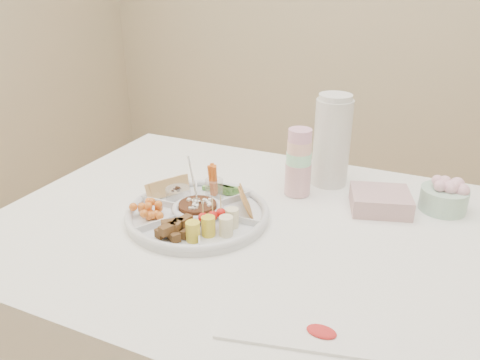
% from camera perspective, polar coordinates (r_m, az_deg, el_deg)
% --- Properties ---
extents(dining_table, '(1.52, 1.02, 0.76)m').
position_cam_1_polar(dining_table, '(1.46, 4.41, -19.00)').
color(dining_table, white).
rests_on(dining_table, floor).
extents(party_tray, '(0.38, 0.38, 0.04)m').
position_cam_1_polar(party_tray, '(1.27, -5.17, -3.80)').
color(party_tray, silver).
rests_on(party_tray, dining_table).
extents(bean_dip, '(0.10, 0.10, 0.04)m').
position_cam_1_polar(bean_dip, '(1.26, -5.19, -3.50)').
color(bean_dip, '#362014').
rests_on(bean_dip, party_tray).
extents(tortillas, '(0.10, 0.10, 0.06)m').
position_cam_1_polar(tortillas, '(1.26, 0.69, -2.66)').
color(tortillas, '#B17744').
rests_on(tortillas, party_tray).
extents(carrot_cucumber, '(0.10, 0.10, 0.09)m').
position_cam_1_polar(carrot_cucumber, '(1.35, -2.60, 0.12)').
color(carrot_cucumber, '#D45E19').
rests_on(carrot_cucumber, party_tray).
extents(pita_raisins, '(0.10, 0.10, 0.05)m').
position_cam_1_polar(pita_raisins, '(1.36, -8.06, -0.89)').
color(pita_raisins, '#E3AB69').
rests_on(pita_raisins, party_tray).
extents(cherries, '(0.10, 0.10, 0.04)m').
position_cam_1_polar(cherries, '(1.27, -11.09, -3.51)').
color(cherries, '#CE7437').
rests_on(cherries, party_tray).
extents(granola_chunks, '(0.10, 0.10, 0.04)m').
position_cam_1_polar(granola_chunks, '(1.16, -8.28, -5.96)').
color(granola_chunks, brown).
rests_on(granola_chunks, party_tray).
extents(banana_tomato, '(0.11, 0.11, 0.09)m').
position_cam_1_polar(banana_tomato, '(1.15, -1.86, -4.68)').
color(banana_tomato, '#FBE07A').
rests_on(banana_tomato, party_tray).
extents(cup_stack, '(0.10, 0.10, 0.21)m').
position_cam_1_polar(cup_stack, '(1.38, 7.16, 2.31)').
color(cup_stack, '#AFC8AC').
rests_on(cup_stack, dining_table).
extents(thermos, '(0.13, 0.13, 0.29)m').
position_cam_1_polar(thermos, '(1.45, 11.15, 4.87)').
color(thermos, silver).
rests_on(thermos, dining_table).
extents(flower_bowl, '(0.14, 0.14, 0.10)m').
position_cam_1_polar(flower_bowl, '(1.42, 23.67, -1.60)').
color(flower_bowl, '#9BD4B5').
rests_on(flower_bowl, dining_table).
extents(napkin_stack, '(0.19, 0.18, 0.05)m').
position_cam_1_polar(napkin_stack, '(1.37, 16.73, -2.45)').
color(napkin_stack, '#C2979B').
rests_on(napkin_stack, dining_table).
extents(placemat, '(0.35, 0.18, 0.01)m').
position_cam_1_polar(placemat, '(0.93, 8.00, -17.59)').
color(placemat, white).
rests_on(placemat, dining_table).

